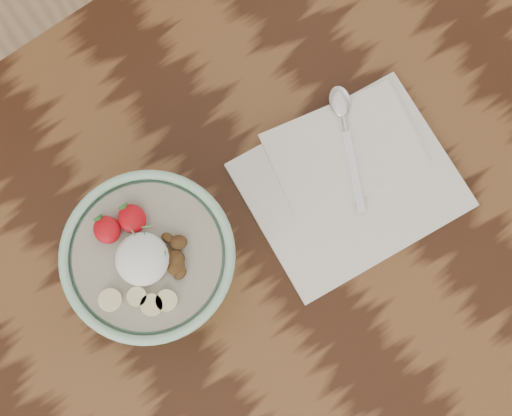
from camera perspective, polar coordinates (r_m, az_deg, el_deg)
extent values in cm
cube|color=black|center=(97.82, 1.88, -3.37)|extent=(160.00, 90.00, 4.00)
cylinder|color=#9ED5B0|center=(95.66, -7.76, -4.67)|extent=(9.22, 9.22, 1.32)
torus|color=#9ED5B0|center=(85.10, -8.72, -3.79)|extent=(20.96, 20.96, 1.21)
cylinder|color=#A59F89|center=(85.74, -8.65, -3.85)|extent=(17.78, 17.78, 1.10)
ellipsoid|color=white|center=(83.99, -9.10, -4.06)|extent=(6.36, 6.36, 3.50)
ellipsoid|color=#B70811|center=(85.63, -11.83, -1.71)|extent=(3.19, 3.50, 1.75)
cone|color=#286623|center=(85.72, -12.40, -0.91)|extent=(1.40, 1.03, 1.52)
ellipsoid|color=#B70811|center=(85.29, -9.89, -0.84)|extent=(3.29, 3.62, 1.81)
cone|color=#286623|center=(85.38, -10.47, -0.01)|extent=(1.40, 1.03, 1.52)
cylinder|color=beige|center=(83.92, -7.16, -7.36)|extent=(2.58, 2.58, 0.70)
cylinder|color=beige|center=(84.12, -8.34, -7.70)|extent=(2.64, 2.64, 0.70)
cylinder|color=beige|center=(84.46, -9.50, -7.01)|extent=(2.34, 2.34, 0.70)
cylinder|color=beige|center=(84.98, -11.57, -7.25)|extent=(2.76, 2.76, 0.70)
ellipsoid|color=#533618|center=(83.83, -6.12, -5.19)|extent=(2.00, 1.69, 1.28)
ellipsoid|color=#533618|center=(84.62, -7.07, -2.39)|extent=(1.69, 1.92, 1.16)
ellipsoid|color=#533618|center=(83.81, -6.41, -4.75)|extent=(2.24, 1.87, 1.30)
ellipsoid|color=#533618|center=(84.22, -6.22, -2.75)|extent=(2.62, 2.48, 1.26)
ellipsoid|color=#533618|center=(84.02, -6.47, -3.98)|extent=(2.49, 2.55, 1.18)
ellipsoid|color=#533618|center=(84.28, -7.27, -3.50)|extent=(1.58, 2.03, 1.55)
ellipsoid|color=#533618|center=(83.88, -6.31, -4.20)|extent=(2.72, 2.51, 1.31)
cylinder|color=#43933E|center=(83.53, -8.88, -2.30)|extent=(0.72, 1.08, 0.22)
cylinder|color=#43933E|center=(83.70, -9.58, -2.27)|extent=(0.24, 1.92, 0.25)
cylinder|color=#43933E|center=(83.22, -8.07, -2.88)|extent=(0.21, 1.27, 0.22)
cylinder|color=#43933E|center=(82.98, -8.60, -4.65)|extent=(1.46, 1.38, 0.24)
cylinder|color=#43933E|center=(83.00, -8.62, -4.58)|extent=(1.19, 1.16, 0.23)
cylinder|color=#43933E|center=(83.70, -8.68, -1.48)|extent=(1.25, 0.78, 0.23)
cylinder|color=#43933E|center=(83.56, -9.58, -2.87)|extent=(1.25, 0.74, 0.23)
cylinder|color=#43933E|center=(83.39, -9.56, -3.65)|extent=(0.56, 1.26, 0.22)
cylinder|color=#43933E|center=(82.99, -8.42, -4.39)|extent=(0.66, 1.50, 0.23)
cylinder|color=#43933E|center=(82.85, -7.34, -3.97)|extent=(1.30, 1.35, 0.24)
cube|color=white|center=(97.73, 7.57, 1.81)|extent=(29.51, 24.93, 1.04)
cube|color=white|center=(97.99, 7.11, 4.55)|extent=(22.34, 17.59, 0.63)
cube|color=silver|center=(96.87, 7.83, 2.88)|extent=(6.11, 10.69, 0.35)
cylinder|color=silver|center=(98.55, 7.04, 6.91)|extent=(1.96, 2.97, 0.70)
ellipsoid|color=silver|center=(99.30, 6.74, 8.48)|extent=(4.76, 5.44, 0.95)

